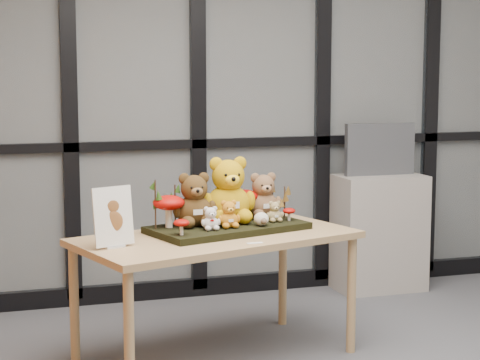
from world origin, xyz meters
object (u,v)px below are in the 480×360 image
object	(u,v)px
plush_cream_hedgehog	(261,218)
monitor	(380,149)
bear_white_bow	(211,217)
bear_small_yellow	(229,213)
mushroom_front_left	(181,226)
bear_beige_small	(275,210)
bear_brown_medium	(194,197)
cabinet	(379,233)
diorama_tray	(228,228)
bear_tan_back	(263,193)
mushroom_back_left	(169,210)
mushroom_front_right	(289,214)
display_table	(216,247)
sign_holder	(113,219)
bear_pooh_yellow	(228,186)
mushroom_back_right	(244,203)

from	to	relation	value
plush_cream_hedgehog	monitor	bearing A→B (deg)	24.78
plush_cream_hedgehog	bear_white_bow	bearing A→B (deg)	169.37
bear_small_yellow	mushroom_front_left	world-z (taller)	bear_small_yellow
bear_beige_small	plush_cream_hedgehog	xyz separation A→B (m)	(-0.11, -0.09, -0.02)
bear_white_bow	monitor	size ratio (longest dim) A/B	0.27
bear_brown_medium	cabinet	bearing A→B (deg)	14.76
plush_cream_hedgehog	diorama_tray	bearing A→B (deg)	134.50
bear_tan_back	cabinet	world-z (taller)	bear_tan_back
diorama_tray	cabinet	world-z (taller)	cabinet
mushroom_back_left	mushroom_front_right	size ratio (longest dim) A/B	2.45
display_table	bear_tan_back	xyz separation A→B (m)	(0.34, 0.23, 0.24)
mushroom_front_left	sign_holder	distance (m)	0.36
bear_white_bow	monitor	bearing A→B (deg)	19.68
mushroom_back_left	cabinet	distance (m)	2.03
plush_cream_hedgehog	monitor	size ratio (longest dim) A/B	0.16
bear_tan_back	bear_brown_medium	bearing A→B (deg)	179.04
bear_beige_small	cabinet	bearing A→B (deg)	24.33
mushroom_front_left	monitor	world-z (taller)	monitor
bear_beige_small	cabinet	size ratio (longest dim) A/B	0.16
bear_small_yellow	mushroom_front_left	bearing A→B (deg)	-173.20
bear_pooh_yellow	monitor	xyz separation A→B (m)	(1.38, 0.94, 0.08)
bear_small_yellow	plush_cream_hedgehog	bearing A→B (deg)	-17.63
bear_pooh_yellow	cabinet	xyz separation A→B (m)	(1.38, 0.92, -0.51)
mushroom_back_right	display_table	bearing A→B (deg)	-133.92
bear_tan_back	mushroom_back_right	xyz separation A→B (m)	(-0.11, 0.01, -0.05)
bear_brown_medium	bear_beige_small	size ratio (longest dim) A/B	2.48
sign_holder	bear_tan_back	bearing A→B (deg)	3.01
bear_tan_back	sign_holder	xyz separation A→B (m)	(-0.91, -0.38, -0.04)
display_table	plush_cream_hedgehog	xyz separation A→B (m)	(0.25, -0.00, 0.14)
bear_brown_medium	plush_cream_hedgehog	xyz separation A→B (m)	(0.34, -0.11, -0.12)
bear_tan_back	display_table	bearing A→B (deg)	-163.00
bear_white_bow	display_table	bearing A→B (deg)	24.99
display_table	bear_pooh_yellow	bearing A→B (deg)	37.72
mushroom_front_right	monitor	bearing A→B (deg)	43.68
bear_small_yellow	bear_beige_small	bearing A→B (deg)	0.69
mushroom_back_left	display_table	bearing A→B (deg)	-22.31
bear_tan_back	cabinet	xyz separation A→B (m)	(1.15, 0.85, -0.45)
bear_pooh_yellow	mushroom_front_left	distance (m)	0.46
display_table	plush_cream_hedgehog	size ratio (longest dim) A/B	19.96
bear_white_bow	mushroom_front_right	size ratio (longest dim) A/B	1.77
bear_small_yellow	sign_holder	world-z (taller)	sign_holder
bear_beige_small	bear_brown_medium	bearing A→B (deg)	161.29
diorama_tray	bear_white_bow	world-z (taller)	bear_white_bow
mushroom_back_right	bear_beige_small	bearing A→B (deg)	-49.08
mushroom_back_left	bear_tan_back	bearing A→B (deg)	12.86
bear_beige_small	plush_cream_hedgehog	world-z (taller)	bear_beige_small
bear_small_yellow	sign_holder	bearing A→B (deg)	176.61
mushroom_back_right	cabinet	size ratio (longest dim) A/B	0.22
display_table	mushroom_back_left	xyz separation A→B (m)	(-0.23, 0.10, 0.20)
bear_beige_small	sign_holder	world-z (taller)	sign_holder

